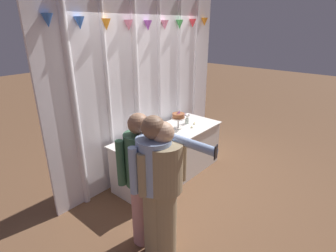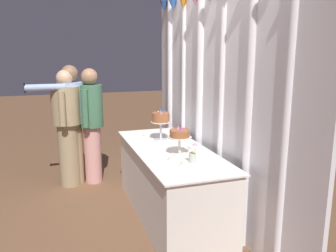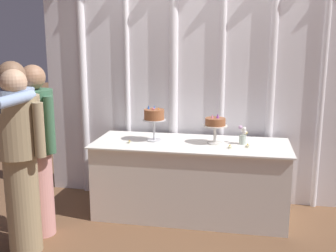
{
  "view_description": "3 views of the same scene",
  "coord_description": "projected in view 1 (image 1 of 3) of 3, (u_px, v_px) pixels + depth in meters",
  "views": [
    {
      "loc": [
        -2.93,
        -2.36,
        2.37
      ],
      "look_at": [
        -0.14,
        0.02,
        0.94
      ],
      "focal_mm": 28.08,
      "sensor_mm": 36.0,
      "label": 1
    },
    {
      "loc": [
        3.34,
        -1.04,
        1.78
      ],
      "look_at": [
        -0.07,
        0.1,
        1.0
      ],
      "focal_mm": 36.69,
      "sensor_mm": 36.0,
      "label": 2
    },
    {
      "loc": [
        0.5,
        -3.79,
        1.78
      ],
      "look_at": [
        -0.22,
        0.06,
        0.94
      ],
      "focal_mm": 43.13,
      "sensor_mm": 36.0,
      "label": 3
    }
  ],
  "objects": [
    {
      "name": "cake_display_nearright",
      "position": [
        178.0,
        117.0,
        4.25
      ],
      "size": [
        0.24,
        0.24,
        0.3
      ],
      "color": "silver",
      "rests_on": "cake_table"
    },
    {
      "name": "flower_vase",
      "position": [
        187.0,
        119.0,
        4.5
      ],
      "size": [
        0.09,
        0.11,
        0.18
      ],
      "color": "#B2C1B2",
      "rests_on": "cake_table"
    },
    {
      "name": "guest_girl_blue_dress",
      "position": [
        155.0,
        185.0,
        2.59
      ],
      "size": [
        0.48,
        0.77,
        1.61
      ],
      "color": "#9E8966",
      "rests_on": "ground_plane"
    },
    {
      "name": "guest_man_dark_suit",
      "position": [
        141.0,
        176.0,
        2.78
      ],
      "size": [
        0.44,
        0.43,
        1.57
      ],
      "color": "#D6938E",
      "rests_on": "ground_plane"
    },
    {
      "name": "guest_man_pink_jacket",
      "position": [
        163.0,
        190.0,
        2.61
      ],
      "size": [
        0.53,
        0.46,
        1.55
      ],
      "color": "#9E8966",
      "rests_on": "ground_plane"
    },
    {
      "name": "tealight_far_left",
      "position": [
        149.0,
        147.0,
        3.64
      ],
      "size": [
        0.04,
        0.04,
        0.03
      ],
      "color": "beige",
      "rests_on": "cake_table"
    },
    {
      "name": "tealight_near_left",
      "position": [
        192.0,
        127.0,
        4.33
      ],
      "size": [
        0.04,
        0.04,
        0.04
      ],
      "color": "beige",
      "rests_on": "cake_table"
    },
    {
      "name": "cake_table",
      "position": [
        170.0,
        154.0,
        4.28
      ],
      "size": [
        1.96,
        0.76,
        0.76
      ],
      "color": "white",
      "rests_on": "ground_plane"
    },
    {
      "name": "ground_plane",
      "position": [
        174.0,
        177.0,
        4.36
      ],
      "size": [
        24.0,
        24.0,
        0.0
      ],
      "primitive_type": "plane",
      "color": "brown"
    },
    {
      "name": "tealight_near_right",
      "position": [
        194.0,
        124.0,
        4.49
      ],
      "size": [
        0.04,
        0.04,
        0.04
      ],
      "color": "beige",
      "rests_on": "cake_table"
    },
    {
      "name": "draped_curtain",
      "position": [
        146.0,
        87.0,
        4.17
      ],
      "size": [
        3.47,
        0.15,
        2.79
      ],
      "color": "white",
      "rests_on": "ground_plane"
    },
    {
      "name": "cake_display_nearleft",
      "position": [
        152.0,
        124.0,
        3.79
      ],
      "size": [
        0.23,
        0.23,
        0.36
      ],
      "color": "silver",
      "rests_on": "cake_table"
    }
  ]
}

